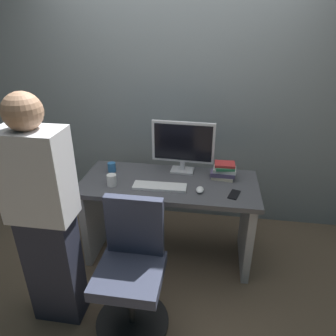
% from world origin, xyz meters
% --- Properties ---
extents(ground_plane, '(9.00, 9.00, 0.00)m').
position_xyz_m(ground_plane, '(0.00, 0.00, 0.00)').
color(ground_plane, brown).
extents(wall_back, '(6.40, 0.10, 3.00)m').
position_xyz_m(wall_back, '(0.00, 0.74, 1.50)').
color(wall_back, gray).
rests_on(wall_back, ground).
extents(desk, '(1.47, 0.65, 0.75)m').
position_xyz_m(desk, '(0.00, 0.00, 0.52)').
color(desk, '#4C4C51').
rests_on(desk, ground).
extents(office_chair, '(0.52, 0.52, 0.94)m').
position_xyz_m(office_chair, '(-0.15, -0.73, 0.43)').
color(office_chair, black).
rests_on(office_chair, ground).
extents(person_at_desk, '(0.40, 0.24, 1.64)m').
position_xyz_m(person_at_desk, '(-0.69, -0.76, 0.84)').
color(person_at_desk, '#262838').
rests_on(person_at_desk, ground).
extents(monitor, '(0.54, 0.15, 0.46)m').
position_xyz_m(monitor, '(0.09, 0.21, 1.01)').
color(monitor, silver).
rests_on(monitor, desk).
extents(keyboard, '(0.43, 0.14, 0.02)m').
position_xyz_m(keyboard, '(-0.06, -0.11, 0.76)').
color(keyboard, white).
rests_on(keyboard, desk).
extents(mouse, '(0.06, 0.10, 0.03)m').
position_xyz_m(mouse, '(0.27, -0.13, 0.77)').
color(mouse, white).
rests_on(mouse, desk).
extents(cup_near_keyboard, '(0.08, 0.08, 0.10)m').
position_xyz_m(cup_near_keyboard, '(-0.45, -0.13, 0.80)').
color(cup_near_keyboard, white).
rests_on(cup_near_keyboard, desk).
extents(cup_by_monitor, '(0.07, 0.07, 0.08)m').
position_xyz_m(cup_by_monitor, '(-0.53, 0.11, 0.80)').
color(cup_by_monitor, '#3372B2').
rests_on(cup_by_monitor, desk).
extents(book_stack, '(0.22, 0.16, 0.14)m').
position_xyz_m(book_stack, '(0.45, 0.13, 0.82)').
color(book_stack, beige).
rests_on(book_stack, desk).
extents(cell_phone, '(0.11, 0.16, 0.01)m').
position_xyz_m(cell_phone, '(0.53, -0.14, 0.76)').
color(cell_phone, black).
rests_on(cell_phone, desk).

